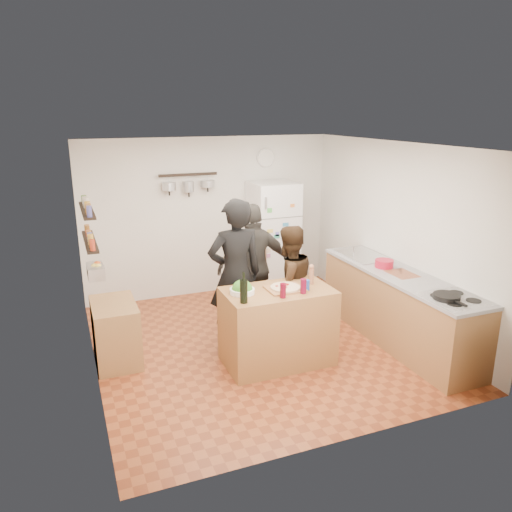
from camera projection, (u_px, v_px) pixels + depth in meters
name	position (u px, v px, depth m)	size (l,w,h in m)	color
room_shell	(248.00, 243.00, 6.41)	(4.20, 4.20, 4.20)	brown
prep_island	(278.00, 326.00, 5.84)	(1.25, 0.72, 0.91)	olive
pizza_board	(285.00, 289.00, 5.72)	(0.42, 0.34, 0.02)	#945F36
pizza	(285.00, 287.00, 5.71)	(0.34, 0.34, 0.02)	#D1B189
salad_bowl	(242.00, 291.00, 5.60)	(0.28, 0.28, 0.06)	white
wine_bottle	(244.00, 291.00, 5.30)	(0.08, 0.08, 0.25)	black
wine_glass_near	(283.00, 291.00, 5.45)	(0.07, 0.07, 0.16)	#580718
wine_glass_far	(303.00, 286.00, 5.59)	(0.07, 0.07, 0.17)	#5A0721
pepper_mill	(311.00, 276.00, 5.89)	(0.06, 0.06, 0.19)	#945B3E
salt_canister	(306.00, 285.00, 5.69)	(0.07, 0.07, 0.12)	#1A3F93
person_left	(235.00, 275.00, 6.11)	(0.69, 0.45, 1.90)	black
person_center	(288.00, 285.00, 6.30)	(0.74, 0.58, 1.53)	black
person_back	(254.00, 267.00, 6.72)	(1.01, 0.42, 1.72)	#2D2B28
counter_run	(398.00, 308.00, 6.40)	(0.63, 2.63, 0.90)	#9E7042
stove_top	(455.00, 299.00, 5.42)	(0.60, 0.62, 0.02)	white
skillet	(447.00, 297.00, 5.40)	(0.29, 0.29, 0.06)	black
sink	(363.00, 256.00, 7.03)	(0.50, 0.80, 0.03)	silver
cutting_board	(402.00, 274.00, 6.25)	(0.30, 0.40, 0.02)	brown
red_bowl	(384.00, 264.00, 6.49)	(0.24, 0.24, 0.10)	#AE132D
fridge	(273.00, 238.00, 8.06)	(0.70, 0.68, 1.80)	white
wall_clock	(266.00, 158.00, 8.00)	(0.30, 0.30, 0.03)	silver
spice_shelf_lower	(90.00, 241.00, 5.49)	(0.12, 1.00, 0.03)	black
spice_shelf_upper	(87.00, 210.00, 5.39)	(0.12, 1.00, 0.03)	black
produce_basket	(96.00, 271.00, 5.60)	(0.18, 0.35, 0.14)	silver
side_table	(116.00, 332.00, 5.89)	(0.50, 0.80, 0.73)	#AD7848
pot_rack	(188.00, 175.00, 7.53)	(0.90, 0.04, 0.04)	black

